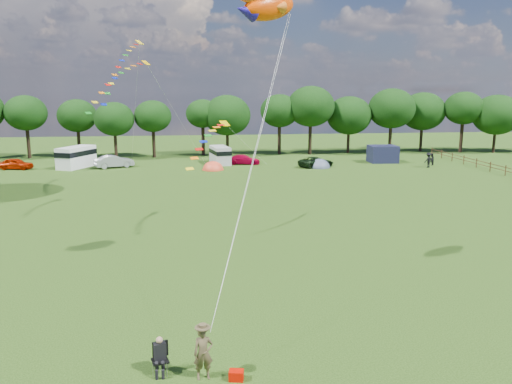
{
  "coord_description": "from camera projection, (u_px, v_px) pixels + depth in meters",
  "views": [
    {
      "loc": [
        -3.47,
        -19.32,
        9.65
      ],
      "look_at": [
        0.0,
        8.0,
        4.0
      ],
      "focal_mm": 35.0,
      "sensor_mm": 36.0,
      "label": 1
    }
  ],
  "objects": [
    {
      "name": "ground_plane",
      "position": [
        280.0,
        322.0,
        21.14
      ],
      "size": [
        180.0,
        180.0,
        0.0
      ],
      "primitive_type": "plane",
      "color": "black",
      "rests_on": "ground"
    },
    {
      "name": "tree_line",
      "position": [
        252.0,
        113.0,
        73.96
      ],
      "size": [
        102.98,
        10.98,
        10.27
      ],
      "color": "black",
      "rests_on": "ground"
    },
    {
      "name": "fence",
      "position": [
        498.0,
        168.0,
        58.48
      ],
      "size": [
        0.12,
        33.12,
        1.2
      ],
      "color": "#472D19",
      "rests_on": "ground"
    },
    {
      "name": "car_a",
      "position": [
        16.0,
        164.0,
        61.59
      ],
      "size": [
        4.4,
        2.36,
        1.39
      ],
      "primitive_type": "imported",
      "rotation": [
        0.0,
        0.0,
        1.39
      ],
      "color": "#AE1E01",
      "rests_on": "ground"
    },
    {
      "name": "car_b",
      "position": [
        114.0,
        161.0,
        62.93
      ],
      "size": [
        4.77,
        3.32,
        1.58
      ],
      "primitive_type": "imported",
      "rotation": [
        0.0,
        0.0,
        1.98
      ],
      "color": "#93969A",
      "rests_on": "ground"
    },
    {
      "name": "car_c",
      "position": [
        244.0,
        160.0,
        65.93
      ],
      "size": [
        4.39,
        2.53,
        1.24
      ],
      "primitive_type": "imported",
      "rotation": [
        0.0,
        0.0,
        1.37
      ],
      "color": "#BD022F",
      "rests_on": "ground"
    },
    {
      "name": "car_d",
      "position": [
        316.0,
        162.0,
        63.55
      ],
      "size": [
        5.17,
        3.71,
        1.29
      ],
      "primitive_type": "imported",
      "rotation": [
        0.0,
        0.0,
        1.94
      ],
      "color": "black",
      "rests_on": "ground"
    },
    {
      "name": "campervan_b",
      "position": [
        76.0,
        156.0,
        62.82
      ],
      "size": [
        4.36,
        5.89,
        2.66
      ],
      "rotation": [
        0.0,
        0.0,
        1.14
      ],
      "color": "white",
      "rests_on": "ground"
    },
    {
      "name": "campervan_c",
      "position": [
        220.0,
        155.0,
        66.13
      ],
      "size": [
        2.8,
        5.0,
        2.31
      ],
      "rotation": [
        0.0,
        0.0,
        1.75
      ],
      "color": "silver",
      "rests_on": "ground"
    },
    {
      "name": "tent_orange",
      "position": [
        213.0,
        170.0,
        61.34
      ],
      "size": [
        2.68,
        2.94,
        2.1
      ],
      "color": "#F14D2B",
      "rests_on": "ground"
    },
    {
      "name": "tent_greyblue",
      "position": [
        318.0,
        167.0,
        63.37
      ],
      "size": [
        3.0,
        3.29,
        2.23
      ],
      "color": "#4A5668",
      "rests_on": "ground"
    },
    {
      "name": "awning_navy",
      "position": [
        383.0,
        154.0,
        67.55
      ],
      "size": [
        3.77,
        3.12,
        2.28
      ],
      "primitive_type": "cube",
      "rotation": [
        0.0,
        0.0,
        -0.05
      ],
      "color": "#181A36",
      "rests_on": "ground"
    },
    {
      "name": "kite_flyer",
      "position": [
        203.0,
        353.0,
        16.83
      ],
      "size": [
        0.72,
        0.52,
        1.85
      ],
      "primitive_type": "imported",
      "rotation": [
        0.0,
        0.0,
        0.12
      ],
      "color": "#4D4229",
      "rests_on": "ground"
    },
    {
      "name": "camp_chair",
      "position": [
        160.0,
        351.0,
        17.19
      ],
      "size": [
        0.67,
        0.68,
        1.37
      ],
      "rotation": [
        0.0,
        0.0,
        0.27
      ],
      "color": "#99999E",
      "rests_on": "ground"
    },
    {
      "name": "kite_bag",
      "position": [
        236.0,
        375.0,
        16.87
      ],
      "size": [
        0.54,
        0.42,
        0.35
      ],
      "primitive_type": "cube",
      "rotation": [
        0.0,
        0.0,
        -0.2
      ],
      "color": "#C10C00",
      "rests_on": "ground"
    },
    {
      "name": "fish_kite",
      "position": [
        265.0,
        7.0,
        23.27
      ],
      "size": [
        3.48,
        2.52,
        1.87
      ],
      "rotation": [
        0.0,
        -0.21,
        0.51
      ],
      "color": "#F54000",
      "rests_on": "ground"
    },
    {
      "name": "streamer_kite_a",
      "position": [
        125.0,
        62.0,
        44.13
      ],
      "size": [
        3.37,
        5.69,
        5.79
      ],
      "rotation": [
        0.0,
        0.0,
        0.97
      ],
      "color": "gold",
      "rests_on": "ground"
    },
    {
      "name": "streamer_kite_b",
      "position": [
        123.0,
        77.0,
        35.86
      ],
      "size": [
        4.2,
        4.68,
        3.79
      ],
      "rotation": [
        0.0,
        0.0,
        1.04
      ],
      "color": "#FFB700",
      "rests_on": "ground"
    },
    {
      "name": "streamer_kite_c",
      "position": [
        211.0,
        136.0,
        33.66
      ],
      "size": [
        3.21,
        4.95,
        2.81
      ],
      "rotation": [
        0.0,
        0.0,
        0.6
      ],
      "color": "#CFBB00",
      "rests_on": "ground"
    },
    {
      "name": "walker_a",
      "position": [
        432.0,
        159.0,
        64.89
      ],
      "size": [
        0.87,
        0.87,
        1.56
      ],
      "primitive_type": "imported",
      "rotation": [
        0.0,
        0.0,
        3.92
      ],
      "color": "black",
      "rests_on": "ground"
    },
    {
      "name": "walker_b",
      "position": [
        428.0,
        160.0,
        62.97
      ],
      "size": [
        1.36,
        1.02,
        1.91
      ],
      "primitive_type": "imported",
      "rotation": [
        0.0,
        0.0,
        3.55
      ],
      "color": "black",
      "rests_on": "ground"
    }
  ]
}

